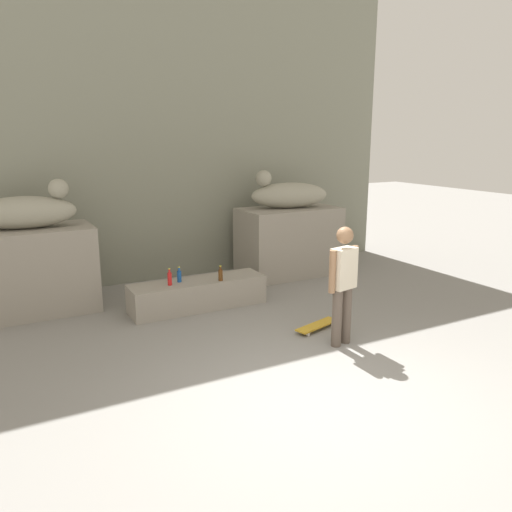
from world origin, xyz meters
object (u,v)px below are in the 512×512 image
Objects in this scene: skateboard at (317,325)px; bottle_red at (170,278)px; skater at (343,281)px; statue_reclining_left at (26,211)px; statue_reclining_right at (288,194)px; bottle_blue at (179,276)px; bottle_brown at (221,275)px.

bottle_red is (-1.71, 1.73, 0.53)m from skateboard.
skater is at bearing 71.21° from skateboard.
statue_reclining_left is 0.97× the size of statue_reclining_right.
statue_reclining_left is at bearing 153.83° from bottle_blue.
skateboard is 3.18× the size of bottle_brown.
statue_reclining_left is 6.31× the size of bottle_blue.
statue_reclining_right is at bearing 21.53° from bottle_red.
skater reaches higher than skateboard.
skateboard is at bearing -104.33° from skater.
statue_reclining_right is 6.50× the size of bottle_brown.
statue_reclining_left is at bearing 13.91° from statue_reclining_right.
bottle_red is 1.08× the size of bottle_blue.
statue_reclining_right is 2.05× the size of skateboard.
bottle_brown is at bearing -76.93° from skateboard.
statue_reclining_left reaches higher than bottle_red.
bottle_blue is at bearing -66.50° from skateboard.
bottle_brown is (-0.88, 1.57, 0.52)m from skateboard.
bottle_blue is (2.14, -1.05, -1.10)m from statue_reclining_left.
bottle_brown is 0.68m from bottle_blue.
bottle_brown is at bearing -10.49° from bottle_red.
statue_reclining_right is 1.01× the size of skater.
bottle_red reaches higher than bottle_brown.
bottle_red is 0.85m from bottle_brown.
bottle_brown is 1.00× the size of bottle_blue.
statue_reclining_right reaches higher than skater.
statue_reclining_left is 2.63m from bottle_blue.
statue_reclining_right is 3.54m from skateboard.
bottle_blue is (0.20, 0.10, -0.01)m from bottle_red.
statue_reclining_left is 5.86× the size of bottle_red.
bottle_blue reaches higher than skateboard.
statue_reclining_right is 3.80m from skater.
bottle_brown is (2.78, -1.31, -1.10)m from statue_reclining_left.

